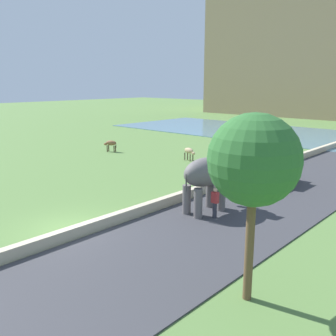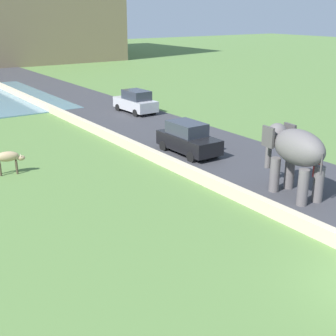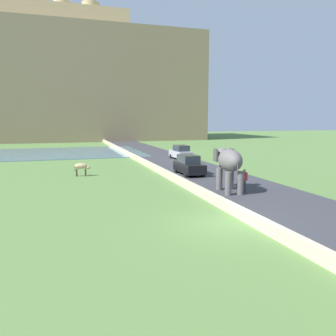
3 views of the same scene
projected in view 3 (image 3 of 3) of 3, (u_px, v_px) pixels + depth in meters
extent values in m
plane|color=#567A3D|center=(226.00, 225.00, 15.91)|extent=(220.00, 220.00, 0.00)
cube|color=#38383D|center=(182.00, 165.00, 36.27)|extent=(7.00, 120.00, 0.06)
cube|color=beige|center=(153.00, 167.00, 33.22)|extent=(0.40, 110.00, 0.55)
cube|color=slate|center=(14.00, 154.00, 47.53)|extent=(36.00, 18.00, 0.08)
cube|color=#897556|center=(66.00, 88.00, 82.46)|extent=(64.00, 28.00, 25.39)
cube|color=tan|center=(63.00, 21.00, 80.18)|extent=(31.02, 8.00, 6.00)
cylinder|color=tan|center=(3.00, 14.00, 76.24)|extent=(4.35, 4.35, 6.61)
cylinder|color=tan|center=(34.00, 15.00, 78.12)|extent=(3.32, 3.32, 7.51)
cylinder|color=tan|center=(63.00, 18.00, 80.10)|extent=(4.45, 4.45, 7.15)
cylinder|color=tan|center=(91.00, 19.00, 82.00)|extent=(4.30, 4.30, 7.72)
cylinder|color=tan|center=(118.00, 26.00, 84.09)|extent=(4.12, 4.12, 5.85)
ellipsoid|color=#605B5B|center=(230.00, 160.00, 22.44)|extent=(1.71, 2.85, 1.50)
cylinder|color=#605B5B|center=(219.00, 179.00, 23.42)|extent=(0.44, 0.44, 1.60)
cylinder|color=#605B5B|center=(231.00, 179.00, 23.58)|extent=(0.44, 0.44, 1.60)
cylinder|color=#605B5B|center=(228.00, 184.00, 21.72)|extent=(0.44, 0.44, 1.60)
cylinder|color=#605B5B|center=(240.00, 183.00, 21.87)|extent=(0.44, 0.44, 1.60)
ellipsoid|color=#605B5B|center=(223.00, 155.00, 23.79)|extent=(1.10, 1.01, 1.10)
cube|color=#484444|center=(215.00, 155.00, 23.54)|extent=(0.20, 0.71, 0.90)
cube|color=#484444|center=(232.00, 155.00, 23.76)|extent=(0.20, 0.71, 0.90)
cylinder|color=#605B5B|center=(220.00, 167.00, 24.38)|extent=(0.28, 0.28, 1.50)
cone|color=silver|center=(218.00, 161.00, 24.21)|extent=(0.19, 0.57, 0.17)
cone|color=silver|center=(224.00, 161.00, 24.29)|extent=(0.19, 0.57, 0.17)
cylinder|color=#484444|center=(238.00, 168.00, 21.20)|extent=(0.08, 0.08, 0.90)
cylinder|color=#33333D|center=(244.00, 187.00, 22.66)|extent=(0.22, 0.22, 0.85)
cube|color=#B73333|center=(244.00, 177.00, 22.56)|extent=(0.36, 0.22, 0.56)
sphere|color=tan|center=(245.00, 171.00, 22.50)|extent=(0.22, 0.22, 0.22)
cube|color=#B7B7BC|center=(181.00, 154.00, 41.37)|extent=(1.82, 4.05, 0.80)
cube|color=#2D333D|center=(181.00, 148.00, 41.07)|extent=(1.51, 2.24, 0.70)
cylinder|color=black|center=(171.00, 156.00, 42.38)|extent=(0.20, 0.61, 0.60)
cylinder|color=black|center=(183.00, 156.00, 42.90)|extent=(0.20, 0.61, 0.60)
cylinder|color=black|center=(178.00, 159.00, 39.95)|extent=(0.20, 0.61, 0.60)
cylinder|color=black|center=(191.00, 158.00, 40.47)|extent=(0.20, 0.61, 0.60)
cube|color=black|center=(189.00, 167.00, 29.88)|extent=(1.72, 4.01, 0.80)
cube|color=#2D333D|center=(188.00, 159.00, 29.96)|extent=(1.45, 2.21, 0.70)
cylinder|color=black|center=(203.00, 174.00, 28.95)|extent=(0.18, 0.60, 0.60)
cylinder|color=black|center=(186.00, 174.00, 28.47)|extent=(0.18, 0.60, 0.60)
cylinder|color=black|center=(192.00, 169.00, 31.41)|extent=(0.18, 0.60, 0.60)
cylinder|color=black|center=(176.00, 170.00, 30.92)|extent=(0.18, 0.60, 0.60)
ellipsoid|color=tan|center=(81.00, 166.00, 29.31)|extent=(1.17, 0.67, 0.50)
cylinder|color=#493D2C|center=(86.00, 172.00, 29.58)|extent=(0.10, 0.10, 0.65)
cylinder|color=#493D2C|center=(85.00, 173.00, 29.28)|extent=(0.10, 0.10, 0.65)
cylinder|color=#493D2C|center=(77.00, 172.00, 29.51)|extent=(0.10, 0.10, 0.65)
cylinder|color=#493D2C|center=(76.00, 173.00, 29.21)|extent=(0.10, 0.10, 0.65)
ellipsoid|color=tan|center=(88.00, 168.00, 29.39)|extent=(0.44, 0.32, 0.26)
cone|color=beige|center=(88.00, 166.00, 29.45)|extent=(0.04, 0.04, 0.12)
cone|color=beige|center=(88.00, 166.00, 29.28)|extent=(0.04, 0.04, 0.12)
cylinder|color=#493D2C|center=(75.00, 168.00, 29.30)|extent=(0.04, 0.04, 0.45)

